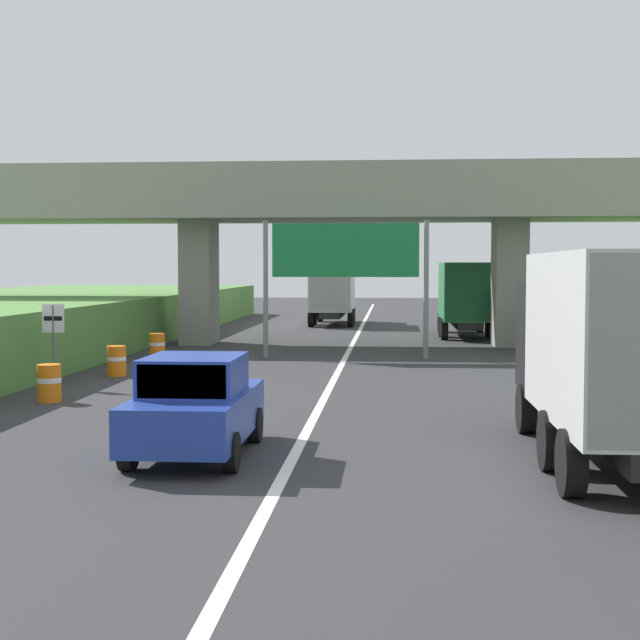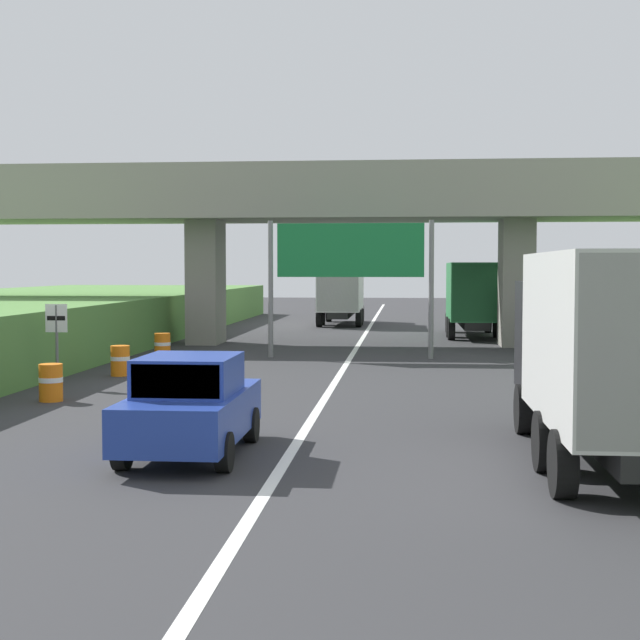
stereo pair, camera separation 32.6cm
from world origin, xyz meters
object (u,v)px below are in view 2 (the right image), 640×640
Objects in this scene: speed_limit_sign at (57,332)px; construction_barrel_3 at (51,382)px; car_blue at (191,406)px; truck_black at (608,346)px; truck_green at (472,295)px; truck_white at (342,290)px; construction_barrel_5 at (162,346)px; overhead_highway_sign at (350,258)px; construction_barrel_4 at (120,360)px.

construction_barrel_3 is (0.89, -2.72, -1.02)m from speed_limit_sign.
truck_black is at bearing -1.10° from car_blue.
truck_green is at bearing 62.62° from construction_barrel_3.
truck_white is (5.75, 28.19, 0.46)m from speed_limit_sign.
truck_black reaches higher than construction_barrel_3.
truck_black reaches higher than car_blue.
car_blue is 17.38m from construction_barrel_5.
overhead_highway_sign is 12.14m from truck_green.
overhead_highway_sign is 6.53× the size of construction_barrel_4.
speed_limit_sign is at bearing 108.15° from construction_barrel_3.
construction_barrel_3 is 1.00× the size of construction_barrel_5.
construction_barrel_5 is at bearing 84.21° from speed_limit_sign.
truck_green is at bearing 45.16° from construction_barrel_5.
speed_limit_sign is 2.93m from construction_barrel_4.
truck_green is at bearing 57.58° from speed_limit_sign.
speed_limit_sign reaches higher than construction_barrel_4.
overhead_highway_sign reaches higher than speed_limit_sign.
truck_green reaches higher than construction_barrel_5.
speed_limit_sign is at bearing 144.80° from truck_black.
car_blue is (-6.72, -28.38, -1.08)m from truck_green.
truck_green reaches higher than construction_barrel_4.
construction_barrel_3 is 10.60m from construction_barrel_5.
construction_barrel_4 is 1.00× the size of construction_barrel_5.
truck_black is 8.11× the size of construction_barrel_4.
truck_white is at bearing 100.51° from truck_black.
construction_barrel_3 and construction_barrel_4 have the same top height.
construction_barrel_4 is at bearing -136.65° from overhead_highway_sign.
truck_green is 20.60m from construction_barrel_4.
construction_barrel_3 is at bearing 128.64° from car_blue.
truck_white reaches higher than construction_barrel_4.
car_blue is 7.77m from construction_barrel_3.
construction_barrel_4 is (-4.80, 11.36, -0.40)m from car_blue.
overhead_highway_sign is at bearing 84.56° from car_blue.
overhead_highway_sign is 6.53× the size of construction_barrel_5.
car_blue is at bearing -73.50° from construction_barrel_5.
overhead_highway_sign is 9.41m from construction_barrel_4.
truck_white is at bearing 81.07° from construction_barrel_3.
speed_limit_sign is at bearing 123.17° from car_blue.
truck_white reaches higher than car_blue.
overhead_highway_sign is at bearing 6.94° from construction_barrel_5.
overhead_highway_sign is 0.81× the size of truck_black.
construction_barrel_3 is (-6.51, -11.41, -3.09)m from overhead_highway_sign.
truck_white reaches higher than construction_barrel_3.
car_blue is (5.74, -8.78, -0.62)m from speed_limit_sign.
overhead_highway_sign is 1.43× the size of car_blue.
construction_barrel_3 is at bearing 152.18° from truck_black.
construction_barrel_4 is 5.30m from construction_barrel_5.
speed_limit_sign reaches higher than car_blue.
overhead_highway_sign is at bearing -114.84° from truck_green.
truck_black is at bearing -54.84° from construction_barrel_5.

